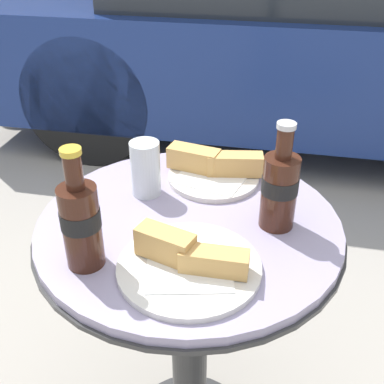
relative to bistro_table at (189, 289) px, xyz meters
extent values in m
cylinder|color=#333333|center=(0.00, 0.00, -0.17)|extent=(0.09, 0.09, 0.68)
cylinder|color=#333333|center=(0.00, 0.00, 0.16)|extent=(0.64, 0.64, 0.01)
cylinder|color=#9E93B2|center=(0.00, 0.00, 0.18)|extent=(0.62, 0.62, 0.02)
cylinder|color=#3D1E14|center=(-0.15, -0.17, 0.27)|extent=(0.07, 0.07, 0.16)
cylinder|color=black|center=(-0.15, -0.17, 0.29)|extent=(0.07, 0.07, 0.03)
cylinder|color=#3D1E14|center=(-0.15, -0.17, 0.38)|extent=(0.03, 0.03, 0.06)
cylinder|color=gold|center=(-0.15, -0.17, 0.41)|extent=(0.04, 0.04, 0.01)
cylinder|color=#3D1E14|center=(0.18, 0.02, 0.26)|extent=(0.07, 0.07, 0.15)
cylinder|color=black|center=(0.18, 0.02, 0.28)|extent=(0.07, 0.07, 0.03)
cylinder|color=#3D1E14|center=(0.18, 0.02, 0.37)|extent=(0.03, 0.03, 0.06)
cylinder|color=silver|center=(0.18, 0.02, 0.41)|extent=(0.04, 0.04, 0.01)
cylinder|color=silver|center=(-0.12, 0.09, 0.24)|extent=(0.06, 0.06, 0.10)
cylinder|color=silver|center=(-0.12, 0.09, 0.25)|extent=(0.07, 0.07, 0.12)
cylinder|color=silver|center=(0.02, 0.18, 0.19)|extent=(0.21, 0.21, 0.01)
cube|color=white|center=(0.02, 0.18, 0.20)|extent=(0.18, 0.18, 0.00)
cube|color=tan|center=(-0.03, 0.20, 0.23)|extent=(0.13, 0.07, 0.05)
cube|color=tan|center=(0.07, 0.19, 0.23)|extent=(0.13, 0.06, 0.05)
cylinder|color=silver|center=(0.03, -0.15, 0.19)|extent=(0.26, 0.26, 0.01)
cube|color=white|center=(0.03, -0.15, 0.20)|extent=(0.18, 0.18, 0.00)
cube|color=tan|center=(-0.01, -0.14, 0.23)|extent=(0.11, 0.07, 0.05)
cube|color=tan|center=(0.08, -0.16, 0.22)|extent=(0.12, 0.04, 0.04)
cube|color=navy|center=(0.31, 2.25, -0.04)|extent=(3.83, 1.67, 0.60)
cylinder|color=black|center=(-0.87, 2.98, -0.18)|extent=(0.71, 0.20, 0.71)
cylinder|color=black|center=(-0.87, 1.52, -0.18)|extent=(0.71, 0.20, 0.71)
camera|label=1|loc=(0.17, -0.79, 0.76)|focal=45.00mm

